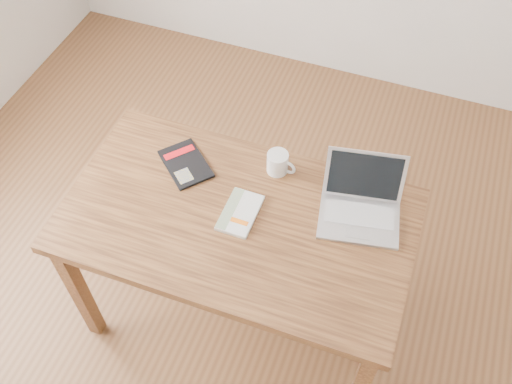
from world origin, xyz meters
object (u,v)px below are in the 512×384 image
(desk, at_px, (238,231))
(laptop, at_px, (361,204))
(black_guidebook, at_px, (186,164))
(white_guidebook, at_px, (240,213))
(coffee_mug, at_px, (278,163))

(desk, xyz_separation_m, laptop, (0.41, 0.18, 0.13))
(desk, xyz_separation_m, black_guidebook, (-0.28, 0.16, 0.10))
(black_guidebook, bearing_deg, desk, -78.79)
(white_guidebook, distance_m, coffee_mug, 0.26)
(coffee_mug, bearing_deg, desk, -92.70)
(desk, bearing_deg, black_guidebook, 149.48)
(desk, distance_m, laptop, 0.47)
(white_guidebook, bearing_deg, coffee_mug, 76.12)
(desk, height_order, white_guidebook, white_guidebook)
(desk, distance_m, black_guidebook, 0.34)
(black_guidebook, height_order, laptop, laptop)
(laptop, bearing_deg, coffee_mug, 156.77)
(desk, bearing_deg, laptop, 23.44)
(black_guidebook, height_order, coffee_mug, coffee_mug)
(black_guidebook, distance_m, laptop, 0.70)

